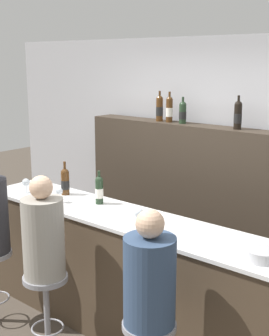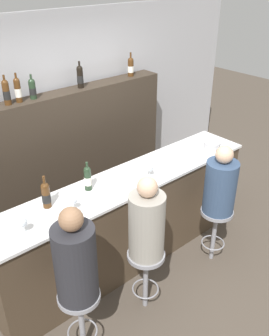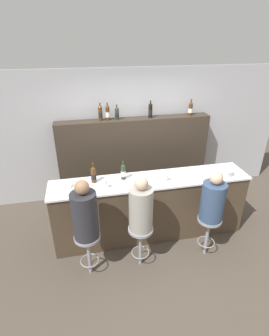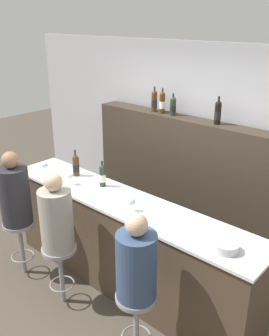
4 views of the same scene
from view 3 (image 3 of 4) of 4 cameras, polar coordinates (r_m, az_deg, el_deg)
name	(u,v)px [view 3 (image 3 of 4)]	position (r m, az deg, el deg)	size (l,w,h in m)	color
ground_plane	(154,244)	(4.56, 4.19, -16.19)	(16.00, 16.00, 0.00)	#4C4238
wall_back	(132,135)	(5.36, -0.54, 7.22)	(6.40, 0.05, 2.60)	#B2B2B7
bar_counter	(150,208)	(4.42, 3.43, -8.62)	(3.17, 0.60, 1.09)	#473828
back_bar_cabinet	(134,159)	(5.32, -0.04, 1.88)	(2.97, 0.28, 1.71)	#382D23
wine_bottle_counter_0	(94,175)	(4.03, -8.90, -1.42)	(0.08, 0.08, 0.33)	#4C2D14
wine_bottle_counter_1	(123,172)	(4.07, -2.47, -0.80)	(0.07, 0.07, 0.31)	#233823
wine_bottle_backbar_0	(100,113)	(4.90, -7.44, 11.78)	(0.08, 0.08, 0.33)	#4C2D14
wine_bottle_backbar_1	(108,113)	(4.91, -5.88, 11.88)	(0.07, 0.07, 0.32)	#4C2D14
wine_bottle_backbar_2	(117,113)	(4.93, -3.85, 11.78)	(0.08, 0.08, 0.28)	#233823
wine_bottle_backbar_3	(150,110)	(5.06, 3.47, 12.42)	(0.08, 0.08, 0.32)	black
wine_bottle_backbar_4	(190,109)	(5.33, 12.09, 12.51)	(0.08, 0.08, 0.31)	#4C2D14
wine_glass_0	(71,186)	(3.86, -13.58, -3.73)	(0.08, 0.08, 0.14)	silver
wine_glass_1	(105,182)	(3.87, -6.34, -3.04)	(0.07, 0.07, 0.14)	silver
wine_glass_2	(166,176)	(4.05, 6.97, -1.69)	(0.08, 0.08, 0.14)	silver
metal_bowl	(227,172)	(4.50, 19.49, -0.90)	(0.20, 0.20, 0.07)	#B7B7BC
bar_stool_left	(88,244)	(3.82, -10.11, -16.02)	(0.36, 0.36, 0.69)	gray
guest_seated_left	(85,214)	(3.49, -10.80, -9.74)	(0.34, 0.34, 0.86)	#28282D
bar_stool_middle	(141,236)	(3.88, 1.33, -14.67)	(0.36, 0.36, 0.69)	gray
guest_seated_middle	(141,208)	(3.57, 1.42, -8.60)	(0.33, 0.33, 0.82)	gray
bar_stool_right	(209,226)	(4.20, 15.81, -12.14)	(0.36, 0.36, 0.69)	gray
guest_seated_right	(213,200)	(3.92, 16.69, -6.64)	(0.34, 0.34, 0.78)	#334766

